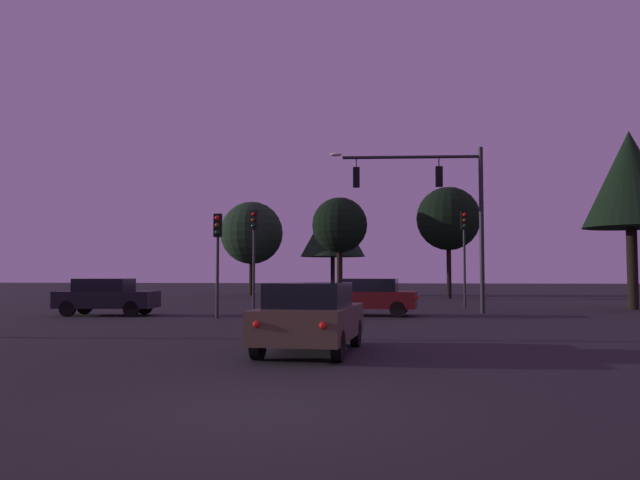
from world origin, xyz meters
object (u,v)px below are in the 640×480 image
tree_behind_sign (630,180)px  tree_left_far (448,219)px  traffic_light_corner_right (254,240)px  tree_center_horizon (333,228)px  traffic_signal_mast_arm (438,197)px  traffic_light_corner_left (218,244)px  car_crossing_left (368,296)px  tree_lot_edge (340,225)px  traffic_light_median (464,240)px  car_crossing_right (107,296)px  car_nearside_lane (311,316)px  tree_right_cluster (252,233)px

tree_behind_sign → tree_left_far: tree_behind_sign is taller
traffic_light_corner_right → tree_behind_sign: 18.47m
tree_center_horizon → traffic_signal_mast_arm: bearing=-72.8°
tree_left_far → traffic_signal_mast_arm: bearing=-96.8°
traffic_light_corner_right → traffic_signal_mast_arm: bearing=-7.2°
traffic_signal_mast_arm → traffic_light_corner_left: traffic_signal_mast_arm is taller
traffic_light_corner_right → car_crossing_left: bearing=-29.5°
tree_behind_sign → tree_lot_edge: (-15.15, 12.05, -1.15)m
traffic_light_corner_left → tree_center_horizon: 26.13m
traffic_light_median → car_crossing_left: 7.97m
traffic_light_median → traffic_light_corner_left: bearing=-141.4°
traffic_light_corner_right → tree_center_horizon: size_ratio=0.60×
traffic_light_median → car_crossing_right: 17.09m
tree_left_far → tree_lot_edge: tree_left_far is taller
car_nearside_lane → tree_behind_sign: 23.10m
tree_center_horizon → tree_left_far: bearing=-27.9°
traffic_signal_mast_arm → traffic_light_corner_right: traffic_signal_mast_arm is taller
tree_right_cluster → car_crossing_right: bearing=-91.3°
traffic_signal_mast_arm → car_crossing_left: traffic_signal_mast_arm is taller
traffic_signal_mast_arm → traffic_light_corner_right: 8.77m
car_crossing_left → tree_lot_edge: (-2.60, 17.87, 4.34)m
tree_lot_edge → traffic_light_median: bearing=-58.8°
tree_left_far → tree_lot_edge: bearing=-171.5°
traffic_signal_mast_arm → tree_left_far: bearing=83.2°
traffic_light_corner_left → car_crossing_right: traffic_light_corner_left is taller
tree_left_far → tree_right_cluster: tree_left_far is taller
tree_center_horizon → traffic_light_corner_left: bearing=-94.6°
tree_right_cluster → car_nearside_lane: bearing=-75.3°
traffic_light_corner_right → traffic_light_corner_left: bearing=-92.4°
traffic_light_median → car_crossing_left: bearing=-127.8°
traffic_light_corner_right → tree_left_far: tree_left_far is taller
tree_left_far → tree_center_horizon: 9.83m
traffic_light_corner_left → tree_behind_sign: tree_behind_sign is taller
traffic_light_corner_right → tree_lot_edge: 15.16m
traffic_light_corner_left → traffic_light_median: traffic_light_median is taller
tree_center_horizon → tree_right_cluster: (-6.56, -0.17, -0.41)m
tree_right_cluster → traffic_light_corner_left: bearing=-80.1°
traffic_light_median → car_crossing_right: size_ratio=1.18×
traffic_light_corner_left → car_crossing_right: (-5.02, 1.20, -2.08)m
traffic_light_corner_left → tree_behind_sign: (18.25, 8.12, 3.41)m
traffic_light_corner_left → tree_right_cluster: tree_right_cluster is taller
car_crossing_right → car_nearside_lane: bearing=-48.2°
tree_left_far → tree_right_cluster: 15.89m
traffic_signal_mast_arm → car_crossing_left: 5.64m
traffic_signal_mast_arm → car_crossing_left: (-3.05, -2.01, -4.30)m
tree_center_horizon → tree_lot_edge: bearing=-79.9°
car_crossing_right → tree_center_horizon: size_ratio=0.53×
tree_behind_sign → tree_right_cluster: size_ratio=1.15×
traffic_light_corner_right → car_nearside_lane: size_ratio=1.13×
car_nearside_lane → tree_right_cluster: 37.11m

